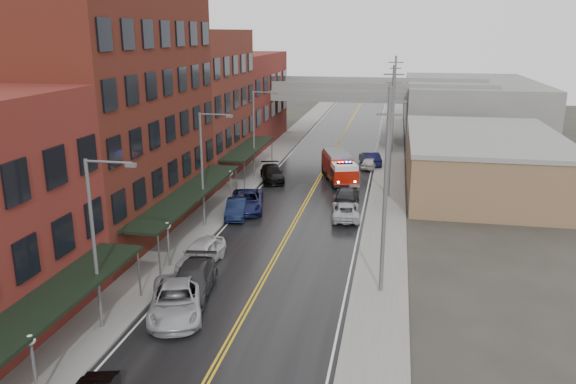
{
  "coord_description": "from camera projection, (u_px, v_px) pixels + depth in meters",
  "views": [
    {
      "loc": [
        7.56,
        -15.65,
        14.81
      ],
      "look_at": [
        -0.25,
        24.77,
        3.0
      ],
      "focal_mm": 35.0,
      "sensor_mm": 36.0,
      "label": 1
    }
  ],
  "objects": [
    {
      "name": "sidewalk_left",
      "position": [
        221.0,
        204.0,
        49.86
      ],
      "size": [
        3.0,
        160.0,
        0.15
      ],
      "primitive_type": "cube",
      "color": "slate",
      "rests_on": "ground"
    },
    {
      "name": "utility_pole_0",
      "position": [
        386.0,
        189.0,
        31.34
      ],
      "size": [
        1.8,
        0.24,
        12.0
      ],
      "color": "#59595B",
      "rests_on": "ground"
    },
    {
      "name": "awning_0",
      "position": [
        36.0,
        312.0,
        24.55
      ],
      "size": [
        2.6,
        16.0,
        3.09
      ],
      "color": "black",
      "rests_on": "ground"
    },
    {
      "name": "parked_car_right_1",
      "position": [
        347.0,
        195.0,
        50.04
      ],
      "size": [
        2.04,
        4.96,
        1.44
      ],
      "primitive_type": "imported",
      "rotation": [
        0.0,
        0.0,
        3.15
      ],
      "color": "#28272A",
      "rests_on": "ground"
    },
    {
      "name": "fire_truck",
      "position": [
        339.0,
        167.0,
        57.24
      ],
      "size": [
        4.73,
        8.01,
        2.79
      ],
      "rotation": [
        0.0,
        0.0,
        0.3
      ],
      "color": "#9A1307",
      "rests_on": "ground"
    },
    {
      "name": "globe_lamp_1",
      "position": [
        168.0,
        234.0,
        35.86
      ],
      "size": [
        0.44,
        0.44,
        3.12
      ],
      "color": "#59595B",
      "rests_on": "ground"
    },
    {
      "name": "street_lamp_2",
      "position": [
        256.0,
        128.0,
        57.75
      ],
      "size": [
        2.64,
        0.22,
        9.0
      ],
      "color": "#59595B",
      "rests_on": "ground"
    },
    {
      "name": "brick_building_c",
      "position": [
        194.0,
        104.0,
        58.81
      ],
      "size": [
        9.0,
        15.0,
        15.0
      ],
      "primitive_type": "cube",
      "color": "#5D291C",
      "rests_on": "ground"
    },
    {
      "name": "overpass",
      "position": [
        341.0,
        98.0,
        77.1
      ],
      "size": [
        40.0,
        10.0,
        7.5
      ],
      "color": "slate",
      "rests_on": "ground"
    },
    {
      "name": "street_lamp_1",
      "position": [
        205.0,
        163.0,
        42.65
      ],
      "size": [
        2.64,
        0.22,
        9.0
      ],
      "color": "#59595B",
      "rests_on": "ground"
    },
    {
      "name": "utility_pole_2",
      "position": [
        394.0,
        103.0,
        69.09
      ],
      "size": [
        1.8,
        0.24,
        12.0
      ],
      "color": "#59595B",
      "rests_on": "ground"
    },
    {
      "name": "curb_right",
      "position": [
        368.0,
        212.0,
        47.5
      ],
      "size": [
        0.3,
        160.0,
        0.15
      ],
      "primitive_type": "cube",
      "color": "gray",
      "rests_on": "ground"
    },
    {
      "name": "globe_lamp_0",
      "position": [
        32.0,
        353.0,
        22.65
      ],
      "size": [
        0.44,
        0.44,
        3.12
      ],
      "color": "#59595B",
      "rests_on": "ground"
    },
    {
      "name": "parked_car_left_2",
      "position": [
        176.0,
        300.0,
        30.29
      ],
      "size": [
        4.49,
        6.54,
        1.66
      ],
      "primitive_type": "imported",
      "rotation": [
        0.0,
        0.0,
        0.32
      ],
      "color": "#A7A9AF",
      "rests_on": "ground"
    },
    {
      "name": "brick_building_b",
      "position": [
        112.0,
        112.0,
        41.88
      ],
      "size": [
        9.0,
        20.0,
        18.0
      ],
      "primitive_type": "cube",
      "color": "#582417",
      "rests_on": "ground"
    },
    {
      "name": "parked_car_left_7",
      "position": [
        272.0,
        173.0,
        57.5
      ],
      "size": [
        3.75,
        5.83,
        1.57
      ],
      "primitive_type": "imported",
      "rotation": [
        0.0,
        0.0,
        0.31
      ],
      "color": "black",
      "rests_on": "ground"
    },
    {
      "name": "awning_1",
      "position": [
        190.0,
        193.0,
        42.48
      ],
      "size": [
        2.6,
        18.0,
        3.09
      ],
      "color": "black",
      "rests_on": "ground"
    },
    {
      "name": "road",
      "position": [
        302.0,
        209.0,
        48.55
      ],
      "size": [
        11.0,
        160.0,
        0.02
      ],
      "primitive_type": "cube",
      "color": "black",
      "rests_on": "ground"
    },
    {
      "name": "parked_car_left_6",
      "position": [
        247.0,
        201.0,
        48.03
      ],
      "size": [
        3.91,
        6.33,
        1.64
      ],
      "primitive_type": "imported",
      "rotation": [
        0.0,
        0.0,
        0.22
      ],
      "color": "#111642",
      "rests_on": "ground"
    },
    {
      "name": "utility_pole_1",
      "position": [
        391.0,
        130.0,
        50.22
      ],
      "size": [
        1.8,
        0.24,
        12.0
      ],
      "color": "#59595B",
      "rests_on": "ground"
    },
    {
      "name": "parked_car_left_4",
      "position": [
        201.0,
        253.0,
        36.68
      ],
      "size": [
        2.31,
        5.04,
        1.68
      ],
      "primitive_type": "imported",
      "rotation": [
        0.0,
        0.0,
        -0.07
      ],
      "color": "silver",
      "rests_on": "ground"
    },
    {
      "name": "street_lamp_0",
      "position": [
        98.0,
        235.0,
        27.55
      ],
      "size": [
        2.64,
        0.22,
        9.0
      ],
      "color": "#59595B",
      "rests_on": "ground"
    },
    {
      "name": "globe_lamp_2",
      "position": [
        230.0,
        180.0,
        49.08
      ],
      "size": [
        0.44,
        0.44,
        3.12
      ],
      "color": "#59595B",
      "rests_on": "ground"
    },
    {
      "name": "parked_car_right_0",
      "position": [
        346.0,
        210.0,
        45.95
      ],
      "size": [
        2.81,
        5.13,
        1.36
      ],
      "primitive_type": "imported",
      "rotation": [
        0.0,
        0.0,
        3.26
      ],
      "color": "#B3B7BC",
      "rests_on": "ground"
    },
    {
      "name": "brick_building_far",
      "position": [
        240.0,
        99.0,
        75.74
      ],
      "size": [
        9.0,
        20.0,
        12.0
      ],
      "primitive_type": "cube",
      "color": "maroon",
      "rests_on": "ground"
    },
    {
      "name": "sidewalk_right",
      "position": [
        388.0,
        213.0,
        47.2
      ],
      "size": [
        3.0,
        160.0,
        0.15
      ],
      "primitive_type": "cube",
      "color": "slate",
      "rests_on": "ground"
    },
    {
      "name": "curb_left",
      "position": [
        239.0,
        205.0,
        49.56
      ],
      "size": [
        0.3,
        160.0,
        0.15
      ],
      "primitive_type": "cube",
      "color": "gray",
      "rests_on": "ground"
    },
    {
      "name": "parked_car_right_2",
      "position": [
        370.0,
        163.0,
        62.74
      ],
      "size": [
        2.23,
        4.12,
        1.33
      ],
      "primitive_type": "imported",
      "rotation": [
        0.0,
        0.0,
        2.97
      ],
      "color": "silver",
      "rests_on": "ground"
    },
    {
      "name": "parked_car_right_3",
      "position": [
        370.0,
        158.0,
        64.24
      ],
      "size": [
        2.93,
        5.1,
        1.59
      ],
      "primitive_type": "imported",
      "rotation": [
        0.0,
        0.0,
        3.42
      ],
      "color": "black",
      "rests_on": "ground"
    },
    {
      "name": "parked_car_left_5",
      "position": [
        236.0,
        208.0,
        46.29
      ],
      "size": [
        2.34,
        4.7,
        1.48
      ],
      "primitive_type": "imported",
      "rotation": [
        0.0,
        0.0,
        0.18
      ],
      "color": "black",
      "rests_on": "ground"
    },
    {
      "name": "awning_2",
      "position": [
        249.0,
        148.0,
        59.0
      ],
      "size": [
        2.6,
        13.0,
        3.09
      ],
      "color": "black",
      "rests_on": "ground"
    },
    {
      "name": "parked_car_left_3",
      "position": [
        192.0,
        281.0,
        32.64
      ],
      "size": [
        3.09,
        5.97,
        1.65
      ],
      "primitive_type": "imported",
      "rotation": [
        0.0,
        0.0,
        0.14
      ],
      "color": "#2C2B2E",
      "rests_on": "ground"
    },
    {
      "name": "right_far_block",
      "position": [
        469.0,
        108.0,
        81.92
      ],
      "size": [
        18.0,
        30.0,
        8.0
      ],
      "primitive_type": "cube",
      "color": "slate",
      "rests_on": "ground"
    },
    {
      "name": "tan_building",
      "position": [
        482.0,
        163.0,
        54.38
      ],
      "size": [
        14.0,
        22.0,
        5.0
      ],
      "primitive_type": "cube",
      "color": "#8F714D",
      "rests_on": "ground"
    }
  ]
}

